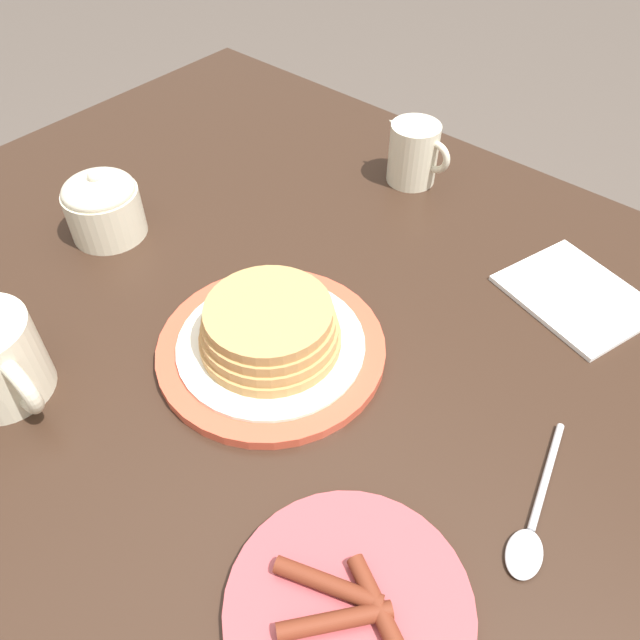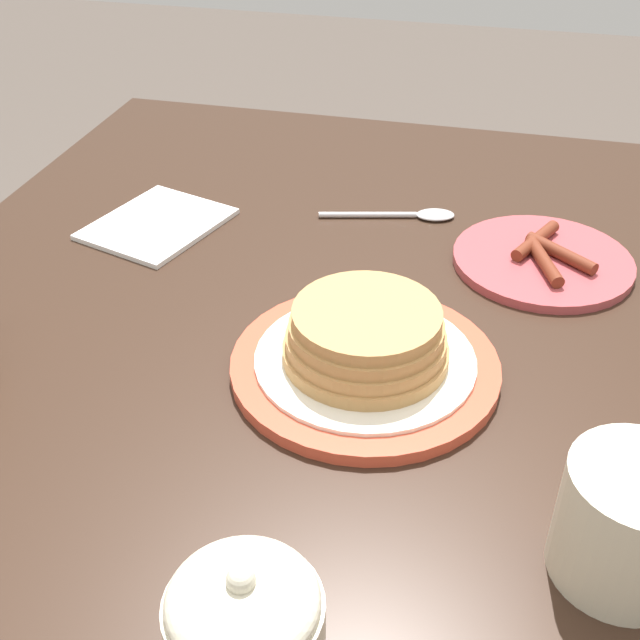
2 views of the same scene
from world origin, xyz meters
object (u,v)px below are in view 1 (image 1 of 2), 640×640
at_px(side_plate_bacon, 349,608).
at_px(spoon, 532,526).
at_px(pancake_plate, 269,336).
at_px(sugar_bowl, 101,207).
at_px(creamer_pitcher, 413,152).
at_px(napkin, 576,296).

distance_m(side_plate_bacon, spoon, 0.17).
bearing_deg(side_plate_bacon, spoon, 64.01).
height_order(pancake_plate, sugar_bowl, sugar_bowl).
distance_m(side_plate_bacon, creamer_pitcher, 0.60).
relative_size(side_plate_bacon, creamer_pitcher, 1.82).
bearing_deg(sugar_bowl, napkin, 29.03).
height_order(creamer_pitcher, sugar_bowl, sugar_bowl).
height_order(pancake_plate, side_plate_bacon, pancake_plate).
bearing_deg(pancake_plate, creamer_pitcher, 101.60).
bearing_deg(napkin, side_plate_bacon, -87.49).
height_order(side_plate_bacon, napkin, side_plate_bacon).
bearing_deg(napkin, spoon, -71.91).
xyz_separation_m(creamer_pitcher, napkin, (0.29, -0.07, -0.04)).
relative_size(pancake_plate, side_plate_bacon, 1.25).
distance_m(napkin, spoon, 0.30).
distance_m(pancake_plate, napkin, 0.36).
distance_m(sugar_bowl, spoon, 0.60).
bearing_deg(spoon, creamer_pitcher, 136.29).
xyz_separation_m(pancake_plate, side_plate_bacon, (0.23, -0.15, -0.02)).
bearing_deg(spoon, sugar_bowl, 179.33).
height_order(creamer_pitcher, spoon, creamer_pitcher).
height_order(pancake_plate, spoon, pancake_plate).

